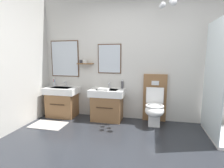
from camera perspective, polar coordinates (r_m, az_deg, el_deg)
name	(u,v)px	position (r m, az deg, el deg)	size (l,w,h in m)	color
ground_plane	(127,168)	(2.47, 5.06, -25.81)	(5.80, 4.90, 0.10)	#23262B
wall_back	(139,56)	(3.81, 8.93, 8.90)	(4.60, 0.65, 2.73)	beige
bath_mat	(48,125)	(3.81, -20.09, -12.45)	(0.68, 0.44, 0.01)	#9E9993
vanity_sink_left	(62,101)	(4.19, -15.90, -5.35)	(0.73, 0.49, 0.67)	brown
tap_on_left_sink	(65,83)	(4.26, -14.97, 0.27)	(0.03, 0.13, 0.11)	silver
vanity_sink_right	(107,104)	(3.79, -1.55, -6.47)	(0.73, 0.49, 0.67)	brown
tap_on_right_sink	(109,85)	(3.88, -0.91, -0.25)	(0.03, 0.13, 0.11)	silver
toilet	(154,105)	(3.67, 13.72, -6.85)	(0.48, 0.63, 1.00)	brown
toothbrush_cup	(54,84)	(4.40, -18.33, 0.15)	(0.07, 0.07, 0.20)	silver
soap_dispenser	(122,85)	(3.81, 3.39, -0.20)	(0.06, 0.06, 0.20)	#4C4C51
folded_hand_towel	(104,89)	(3.59, -2.77, -1.77)	(0.22, 0.16, 0.04)	white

